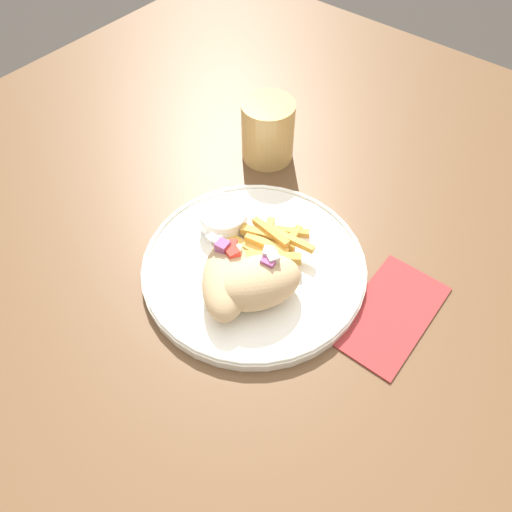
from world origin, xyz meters
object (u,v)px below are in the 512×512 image
pita_sandwich_near (259,282)px  fries_pile (269,244)px  plate (256,267)px  water_glass (268,133)px  pita_sandwich_far (224,276)px  sauce_ramekin (221,219)px

pita_sandwich_near → fries_pile: pita_sandwich_near is taller
plate → water_glass: bearing=34.7°
pita_sandwich_far → pita_sandwich_near: bearing=-104.4°
fries_pile → sauce_ramekin: bearing=97.7°
sauce_ramekin → water_glass: 0.19m
plate → pita_sandwich_far: bearing=171.3°
pita_sandwich_far → water_glass: water_glass is taller
plate → fries_pile: bearing=5.6°
pita_sandwich_near → fries_pile: (0.07, 0.04, -0.02)m
plate → sauce_ramekin: sauce_ramekin is taller
sauce_ramekin → pita_sandwich_near: bearing=-116.6°
plate → sauce_ramekin: 0.09m
sauce_ramekin → water_glass: size_ratio=0.72×
plate → fries_pile: size_ratio=2.50×
pita_sandwich_far → sauce_ramekin: pita_sandwich_far is taller
pita_sandwich_far → fries_pile: 0.09m
pita_sandwich_near → water_glass: bearing=66.1°
plate → pita_sandwich_far: size_ratio=2.23×
pita_sandwich_near → water_glass: water_glass is taller
plate → pita_sandwich_far: (-0.06, 0.01, 0.03)m
plate → pita_sandwich_near: 0.06m
sauce_ramekin → pita_sandwich_far: bearing=-136.3°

